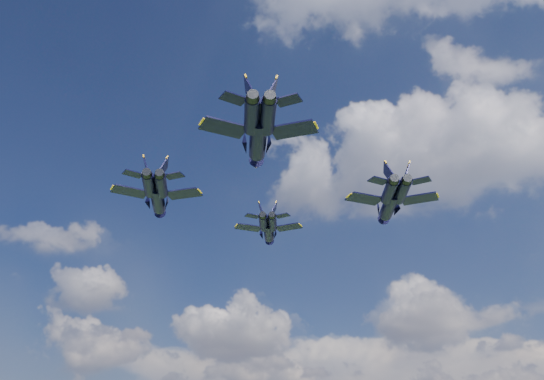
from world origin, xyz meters
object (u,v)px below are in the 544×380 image
Objects in this scene: jet_left at (158,200)px; jet_slot at (258,141)px; jet_right at (389,206)px; jet_lead at (269,232)px.

jet_slot is (21.03, -9.18, -0.58)m from jet_left.
jet_slot is (-7.97, -25.29, -0.20)m from jet_right.
jet_slot is at bearing -56.01° from jet_left.
jet_lead is at bearing 84.95° from jet_slot.
jet_left is at bearing -177.51° from jet_right.
jet_left is at bearing 126.30° from jet_slot.
jet_left is (-5.49, -24.05, -2.62)m from jet_lead.
jet_right is at bearing -43.92° from jet_lead.
jet_lead is 0.87× the size of jet_slot.
jet_right is 0.99× the size of jet_slot.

